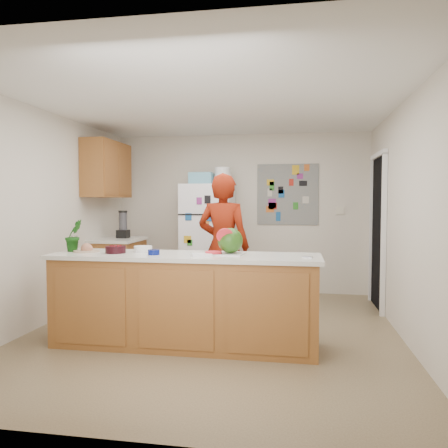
% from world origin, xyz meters
% --- Properties ---
extents(floor, '(4.00, 4.50, 0.02)m').
position_xyz_m(floor, '(0.00, 0.00, -0.01)').
color(floor, brown).
rests_on(floor, ground).
extents(wall_back, '(4.00, 0.02, 2.50)m').
position_xyz_m(wall_back, '(0.00, 2.26, 1.25)').
color(wall_back, beige).
rests_on(wall_back, ground).
extents(wall_left, '(0.02, 4.50, 2.50)m').
position_xyz_m(wall_left, '(-2.01, 0.00, 1.25)').
color(wall_left, beige).
rests_on(wall_left, ground).
extents(wall_right, '(0.02, 4.50, 2.50)m').
position_xyz_m(wall_right, '(2.01, 0.00, 1.25)').
color(wall_right, beige).
rests_on(wall_right, ground).
extents(ceiling, '(4.00, 4.50, 0.02)m').
position_xyz_m(ceiling, '(0.00, 0.00, 2.51)').
color(ceiling, white).
rests_on(ceiling, wall_back).
extents(doorway, '(0.03, 0.85, 2.04)m').
position_xyz_m(doorway, '(1.99, 1.45, 1.02)').
color(doorway, black).
rests_on(doorway, ground).
extents(peninsula_base, '(2.60, 0.62, 0.88)m').
position_xyz_m(peninsula_base, '(-0.20, -0.50, 0.44)').
color(peninsula_base, brown).
rests_on(peninsula_base, floor).
extents(peninsula_top, '(2.68, 0.70, 0.04)m').
position_xyz_m(peninsula_top, '(-0.20, -0.50, 0.90)').
color(peninsula_top, silver).
rests_on(peninsula_top, peninsula_base).
extents(side_counter_base, '(0.60, 0.80, 0.86)m').
position_xyz_m(side_counter_base, '(-1.69, 1.35, 0.43)').
color(side_counter_base, brown).
rests_on(side_counter_base, floor).
extents(side_counter_top, '(0.64, 0.84, 0.04)m').
position_xyz_m(side_counter_top, '(-1.69, 1.35, 0.88)').
color(side_counter_top, silver).
rests_on(side_counter_top, side_counter_base).
extents(upper_cabinets, '(0.35, 1.00, 0.80)m').
position_xyz_m(upper_cabinets, '(-1.82, 1.30, 1.90)').
color(upper_cabinets, brown).
rests_on(upper_cabinets, wall_left).
extents(refrigerator, '(0.75, 0.70, 1.70)m').
position_xyz_m(refrigerator, '(-0.45, 1.88, 0.85)').
color(refrigerator, silver).
rests_on(refrigerator, floor).
extents(fridge_top_bin, '(0.35, 0.28, 0.18)m').
position_xyz_m(fridge_top_bin, '(-0.55, 1.88, 1.79)').
color(fridge_top_bin, '#5999B2').
rests_on(fridge_top_bin, refrigerator).
extents(photo_collage, '(0.95, 0.01, 0.95)m').
position_xyz_m(photo_collage, '(0.75, 2.24, 1.55)').
color(photo_collage, slate).
rests_on(photo_collage, wall_back).
extents(person, '(0.71, 0.52, 1.78)m').
position_xyz_m(person, '(0.01, 0.58, 0.89)').
color(person, maroon).
rests_on(person, floor).
extents(blender_appliance, '(0.12, 0.12, 0.38)m').
position_xyz_m(blender_appliance, '(-1.64, 1.43, 1.09)').
color(blender_appliance, black).
rests_on(blender_appliance, side_counter_top).
extents(cutting_board, '(0.40, 0.31, 0.01)m').
position_xyz_m(cutting_board, '(0.19, -0.45, 0.93)').
color(cutting_board, white).
rests_on(cutting_board, peninsula_top).
extents(watermelon, '(0.25, 0.25, 0.25)m').
position_xyz_m(watermelon, '(0.25, -0.43, 1.06)').
color(watermelon, '#1E5C18').
rests_on(watermelon, cutting_board).
extents(watermelon_slice, '(0.16, 0.16, 0.02)m').
position_xyz_m(watermelon_slice, '(0.10, -0.50, 0.94)').
color(watermelon_slice, '#CE2D4F').
rests_on(watermelon_slice, cutting_board).
extents(cherry_bowl, '(0.26, 0.26, 0.07)m').
position_xyz_m(cherry_bowl, '(-0.91, -0.52, 0.96)').
color(cherry_bowl, black).
rests_on(cherry_bowl, peninsula_top).
extents(white_bowl, '(0.24, 0.24, 0.06)m').
position_xyz_m(white_bowl, '(-0.67, -0.37, 0.95)').
color(white_bowl, silver).
rests_on(white_bowl, peninsula_top).
extents(cobalt_bowl, '(0.14, 0.14, 0.05)m').
position_xyz_m(cobalt_bowl, '(-0.48, -0.59, 0.95)').
color(cobalt_bowl, '#07115E').
rests_on(cobalt_bowl, peninsula_top).
extents(plate, '(0.33, 0.33, 0.02)m').
position_xyz_m(plate, '(-1.25, -0.47, 0.93)').
color(plate, '#B7AC90').
rests_on(plate, peninsula_top).
extents(paper_towel, '(0.23, 0.22, 0.02)m').
position_xyz_m(paper_towel, '(0.00, -0.59, 0.93)').
color(paper_towel, white).
rests_on(paper_towel, peninsula_top).
extents(keys, '(0.09, 0.06, 0.01)m').
position_xyz_m(keys, '(1.00, -0.57, 0.93)').
color(keys, gray).
rests_on(keys, peninsula_top).
extents(potted_plant, '(0.22, 0.23, 0.33)m').
position_xyz_m(potted_plant, '(-1.40, -0.45, 1.09)').
color(potted_plant, '#1D4312').
rests_on(potted_plant, peninsula_top).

